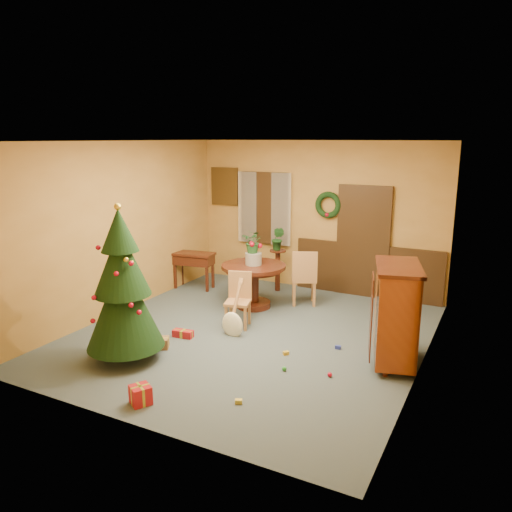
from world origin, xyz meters
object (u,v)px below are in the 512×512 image
Objects in this scene: christmas_tree at (123,288)px; sideboard at (396,312)px; dining_table at (254,277)px; writing_desk at (194,262)px; chair_near at (239,297)px.

christmas_tree is 1.58× the size of sideboard.
writing_desk is at bearing 163.35° from dining_table.
chair_near is 2.26m from writing_desk.
christmas_tree is (-0.55, -2.69, 0.47)m from dining_table.
writing_desk is (-1.04, 3.17, -0.47)m from christmas_tree.
dining_table is 2.96m from sideboard.
chair_near reaches higher than writing_desk.
dining_table is at bearing 156.66° from sideboard.
christmas_tree is 2.46× the size of writing_desk.
sideboard is at bearing -6.21° from chair_near.
christmas_tree is (-0.75, -1.79, 0.55)m from chair_near.
chair_near is 0.64× the size of sideboard.
dining_table is at bearing -16.65° from writing_desk.
chair_near is at bearing 67.21° from christmas_tree.
sideboard reaches higher than dining_table.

